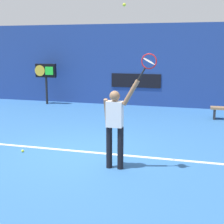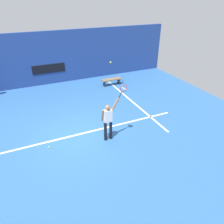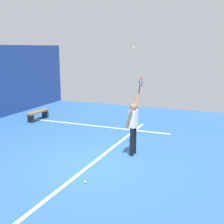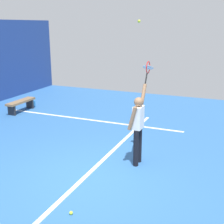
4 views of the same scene
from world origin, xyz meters
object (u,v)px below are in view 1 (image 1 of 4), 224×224
at_px(tennis_racket, 148,63).
at_px(spare_ball, 23,151).
at_px(tennis_ball, 124,5).
at_px(tennis_player, 115,123).
at_px(scoreboard_clock, 46,73).

distance_m(tennis_racket, spare_ball, 3.91).
bearing_deg(tennis_ball, tennis_racket, -9.84).
xyz_separation_m(tennis_racket, tennis_ball, (-0.52, 0.09, 1.13)).
relative_size(tennis_player, spare_ball, 28.49).
distance_m(tennis_player, tennis_racket, 1.43).
relative_size(tennis_racket, tennis_ball, 8.97).
bearing_deg(tennis_racket, tennis_ball, 170.16).
bearing_deg(tennis_racket, spare_ball, 172.14).
bearing_deg(tennis_player, spare_ball, 170.14).
bearing_deg(spare_ball, tennis_player, -9.86).
distance_m(tennis_ball, scoreboard_clock, 8.88).
bearing_deg(tennis_ball, spare_ball, 172.53).
height_order(scoreboard_clock, spare_ball, scoreboard_clock).
relative_size(tennis_player, scoreboard_clock, 1.07).
xyz_separation_m(tennis_player, spare_ball, (-2.50, 0.43, -0.98)).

